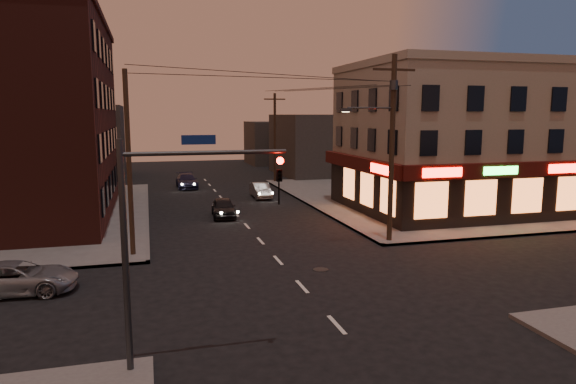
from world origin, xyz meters
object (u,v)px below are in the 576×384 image
object	(u,v)px
sedan_mid	(261,190)
fire_hydrant	(389,225)
suv_cross	(16,278)
sedan_far	(187,181)
sedan_near	(223,208)

from	to	relation	value
sedan_mid	fire_hydrant	bearing A→B (deg)	-72.02
suv_cross	sedan_mid	size ratio (longest dim) A/B	1.18
sedan_mid	sedan_far	xyz separation A→B (m)	(-5.60, 7.69, 0.04)
sedan_mid	sedan_far	bearing A→B (deg)	127.14
suv_cross	fire_hydrant	xyz separation A→B (m)	(18.90, 5.56, -0.11)
suv_cross	sedan_near	xyz separation A→B (m)	(10.10, 13.12, 0.02)
sedan_near	suv_cross	bearing A→B (deg)	-123.64
suv_cross	sedan_far	size ratio (longest dim) A/B	0.98
suv_cross	fire_hydrant	size ratio (longest dim) A/B	6.68
sedan_near	sedan_far	distance (m)	15.17
fire_hydrant	sedan_near	bearing A→B (deg)	139.35
suv_cross	sedan_mid	world-z (taller)	sedan_mid
sedan_near	sedan_mid	distance (m)	8.54
suv_cross	sedan_mid	bearing A→B (deg)	-31.06
sedan_mid	sedan_far	distance (m)	9.52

